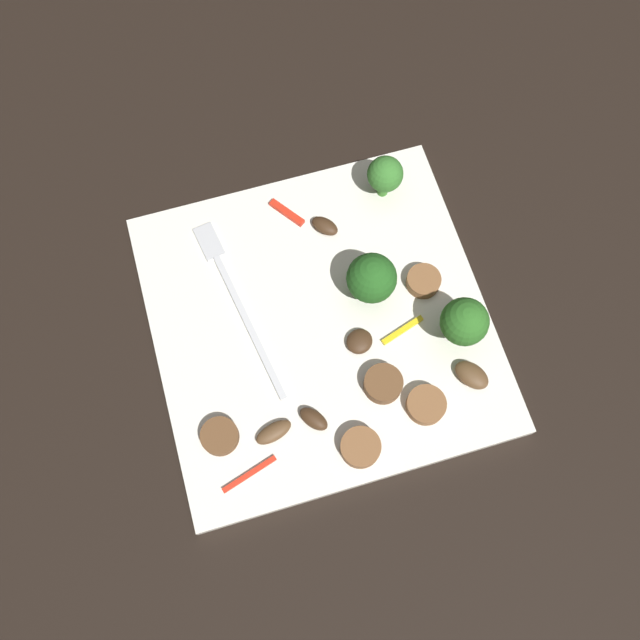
{
  "coord_description": "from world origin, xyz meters",
  "views": [
    {
      "loc": [
        -0.19,
        0.06,
        0.57
      ],
      "look_at": [
        0.0,
        0.0,
        0.01
      ],
      "focal_mm": 38.0,
      "sensor_mm": 36.0,
      "label": 1
    }
  ],
  "objects_px": {
    "mushroom_3": "(359,341)",
    "sausage_slice_0": "(426,405)",
    "plate": "(320,322)",
    "pepper_strip_0": "(249,474)",
    "broccoli_floret_1": "(385,175)",
    "sausage_slice_4": "(383,384)",
    "mushroom_0": "(472,375)",
    "sausage_slice_3": "(423,281)",
    "broccoli_floret_2": "(372,278)",
    "fork": "(235,295)",
    "broccoli_floret_0": "(464,322)",
    "pepper_strip_1": "(291,212)",
    "mushroom_2": "(274,432)",
    "sausage_slice_2": "(355,449)",
    "sausage_slice_1": "(220,436)",
    "mushroom_1": "(314,419)",
    "pepper_strip_3": "(402,330)",
    "mushroom_4": "(325,226)"
  },
  "relations": [
    {
      "from": "mushroom_3",
      "to": "sausage_slice_0",
      "type": "bearing_deg",
      "value": -152.09
    },
    {
      "from": "plate",
      "to": "pepper_strip_0",
      "type": "relative_size",
      "value": 5.84
    },
    {
      "from": "broccoli_floret_1",
      "to": "sausage_slice_4",
      "type": "xyz_separation_m",
      "value": [
        -0.18,
        0.06,
        -0.02
      ]
    },
    {
      "from": "mushroom_0",
      "to": "pepper_strip_0",
      "type": "xyz_separation_m",
      "value": [
        -0.03,
        0.2,
        -0.0
      ]
    },
    {
      "from": "sausage_slice_3",
      "to": "broccoli_floret_2",
      "type": "bearing_deg",
      "value": 83.67
    },
    {
      "from": "fork",
      "to": "broccoli_floret_2",
      "type": "relative_size",
      "value": 3.33
    },
    {
      "from": "broccoli_floret_0",
      "to": "pepper_strip_1",
      "type": "relative_size",
      "value": 1.62
    },
    {
      "from": "plate",
      "to": "mushroom_2",
      "type": "xyz_separation_m",
      "value": [
        -0.08,
        0.06,
        0.01
      ]
    },
    {
      "from": "broccoli_floret_2",
      "to": "sausage_slice_2",
      "type": "relative_size",
      "value": 1.63
    },
    {
      "from": "sausage_slice_1",
      "to": "broccoli_floret_1",
      "type": "bearing_deg",
      "value": -47.72
    },
    {
      "from": "broccoli_floret_2",
      "to": "plate",
      "type": "bearing_deg",
      "value": 104.53
    },
    {
      "from": "mushroom_1",
      "to": "mushroom_3",
      "type": "xyz_separation_m",
      "value": [
        0.05,
        -0.06,
        -0.0
      ]
    },
    {
      "from": "fork",
      "to": "broccoli_floret_0",
      "type": "height_order",
      "value": "broccoli_floret_0"
    },
    {
      "from": "plate",
      "to": "pepper_strip_3",
      "type": "distance_m",
      "value": 0.07
    },
    {
      "from": "sausage_slice_3",
      "to": "pepper_strip_0",
      "type": "xyz_separation_m",
      "value": [
        -0.12,
        0.19,
        -0.0
      ]
    },
    {
      "from": "mushroom_1",
      "to": "sausage_slice_1",
      "type": "bearing_deg",
      "value": 84.25
    },
    {
      "from": "sausage_slice_4",
      "to": "mushroom_0",
      "type": "distance_m",
      "value": 0.08
    },
    {
      "from": "plate",
      "to": "mushroom_1",
      "type": "relative_size",
      "value": 10.84
    },
    {
      "from": "sausage_slice_4",
      "to": "mushroom_4",
      "type": "xyz_separation_m",
      "value": [
        0.16,
        0.0,
        -0.0
      ]
    },
    {
      "from": "broccoli_floret_0",
      "to": "mushroom_4",
      "type": "distance_m",
      "value": 0.16
    },
    {
      "from": "sausage_slice_1",
      "to": "pepper_strip_1",
      "type": "xyz_separation_m",
      "value": [
        0.18,
        -0.11,
        -0.0
      ]
    },
    {
      "from": "broccoli_floret_1",
      "to": "pepper_strip_1",
      "type": "xyz_separation_m",
      "value": [
        0.0,
        0.09,
        -0.03
      ]
    },
    {
      "from": "broccoli_floret_0",
      "to": "sausage_slice_2",
      "type": "distance_m",
      "value": 0.14
    },
    {
      "from": "broccoli_floret_1",
      "to": "sausage_slice_0",
      "type": "xyz_separation_m",
      "value": [
        -0.2,
        0.03,
        -0.02
      ]
    },
    {
      "from": "mushroom_2",
      "to": "plate",
      "type": "bearing_deg",
      "value": -37.34
    },
    {
      "from": "fork",
      "to": "pepper_strip_3",
      "type": "xyz_separation_m",
      "value": [
        -0.07,
        -0.13,
        0.0
      ]
    },
    {
      "from": "mushroom_1",
      "to": "mushroom_2",
      "type": "bearing_deg",
      "value": 91.8
    },
    {
      "from": "broccoli_floret_0",
      "to": "broccoli_floret_1",
      "type": "xyz_separation_m",
      "value": [
        0.15,
        0.02,
        -0.01
      ]
    },
    {
      "from": "pepper_strip_1",
      "to": "mushroom_0",
      "type": "bearing_deg",
      "value": -151.76
    },
    {
      "from": "pepper_strip_0",
      "to": "pepper_strip_1",
      "type": "distance_m",
      "value": 0.24
    },
    {
      "from": "mushroom_0",
      "to": "pepper_strip_0",
      "type": "height_order",
      "value": "mushroom_0"
    },
    {
      "from": "pepper_strip_3",
      "to": "sausage_slice_2",
      "type": "bearing_deg",
      "value": 141.08
    },
    {
      "from": "plate",
      "to": "mushroom_1",
      "type": "bearing_deg",
      "value": 160.22
    },
    {
      "from": "fork",
      "to": "mushroom_2",
      "type": "bearing_deg",
      "value": 171.22
    },
    {
      "from": "fork",
      "to": "sausage_slice_3",
      "type": "height_order",
      "value": "sausage_slice_3"
    },
    {
      "from": "sausage_slice_0",
      "to": "sausage_slice_4",
      "type": "distance_m",
      "value": 0.04
    },
    {
      "from": "pepper_strip_3",
      "to": "pepper_strip_1",
      "type": "bearing_deg",
      "value": 24.05
    },
    {
      "from": "sausage_slice_0",
      "to": "sausage_slice_3",
      "type": "height_order",
      "value": "same"
    },
    {
      "from": "mushroom_4",
      "to": "sausage_slice_0",
      "type": "bearing_deg",
      "value": -169.62
    },
    {
      "from": "plate",
      "to": "sausage_slice_3",
      "type": "distance_m",
      "value": 0.1
    },
    {
      "from": "mushroom_0",
      "to": "pepper_strip_0",
      "type": "distance_m",
      "value": 0.2
    },
    {
      "from": "sausage_slice_1",
      "to": "sausage_slice_4",
      "type": "height_order",
      "value": "sausage_slice_4"
    },
    {
      "from": "mushroom_4",
      "to": "broccoli_floret_0",
      "type": "bearing_deg",
      "value": -149.2
    },
    {
      "from": "fork",
      "to": "mushroom_2",
      "type": "distance_m",
      "value": 0.13
    },
    {
      "from": "mushroom_3",
      "to": "pepper_strip_1",
      "type": "xyz_separation_m",
      "value": [
        0.14,
        0.02,
        -0.0
      ]
    },
    {
      "from": "mushroom_4",
      "to": "pepper_strip_0",
      "type": "xyz_separation_m",
      "value": [
        -0.2,
        0.12,
        -0.0
      ]
    },
    {
      "from": "sausage_slice_4",
      "to": "mushroom_4",
      "type": "height_order",
      "value": "sausage_slice_4"
    },
    {
      "from": "mushroom_2",
      "to": "mushroom_3",
      "type": "relative_size",
      "value": 1.35
    },
    {
      "from": "sausage_slice_1",
      "to": "mushroom_1",
      "type": "xyz_separation_m",
      "value": [
        -0.01,
        -0.08,
        0.0
      ]
    },
    {
      "from": "sausage_slice_3",
      "to": "mushroom_1",
      "type": "xyz_separation_m",
      "value": [
        -0.09,
        0.13,
        -0.0
      ]
    }
  ]
}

